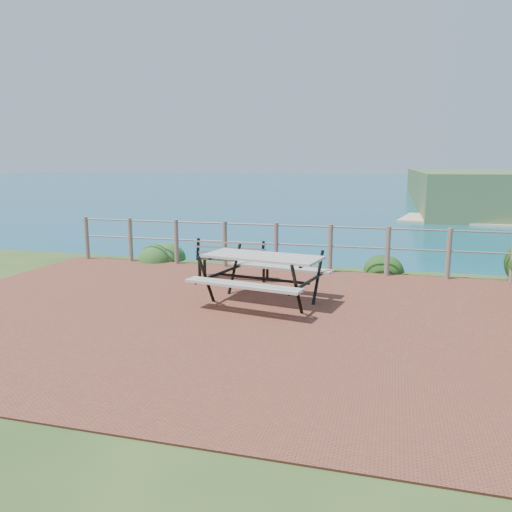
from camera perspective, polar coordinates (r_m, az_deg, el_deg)
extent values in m
cube|color=brown|center=(7.58, -3.49, -6.69)|extent=(10.00, 7.00, 0.12)
plane|color=#167484|center=(206.88, 14.88, 9.44)|extent=(1200.00, 1200.00, 0.00)
cylinder|color=#6B5B4C|center=(12.47, -18.78, 1.98)|extent=(0.10, 0.10, 1.00)
cylinder|color=#6B5B4C|center=(11.86, -14.16, 1.81)|extent=(0.10, 0.10, 1.00)
cylinder|color=#6B5B4C|center=(11.35, -9.09, 1.62)|extent=(0.10, 0.10, 1.00)
cylinder|color=#6B5B4C|center=(10.92, -3.58, 1.39)|extent=(0.10, 0.10, 1.00)
cylinder|color=#6B5B4C|center=(10.61, 2.30, 1.14)|extent=(0.10, 0.10, 1.00)
cylinder|color=#6B5B4C|center=(10.42, 8.48, 0.86)|extent=(0.10, 0.10, 1.00)
cylinder|color=#6B5B4C|center=(10.35, 14.81, 0.56)|extent=(0.10, 0.10, 1.00)
cylinder|color=#6B5B4C|center=(10.41, 21.15, 0.25)|extent=(0.10, 0.10, 1.00)
cylinder|color=slate|center=(10.55, 2.32, 3.55)|extent=(9.40, 0.04, 0.04)
cylinder|color=slate|center=(10.60, 2.30, 1.40)|extent=(9.40, 0.04, 0.04)
cube|color=#9F998E|center=(7.95, 0.79, -0.08)|extent=(1.96, 1.08, 0.04)
cube|color=#9F998E|center=(8.01, 0.78, -2.25)|extent=(1.87, 0.60, 0.04)
cube|color=#9F998E|center=(8.01, 0.78, -2.25)|extent=(1.87, 0.60, 0.04)
cylinder|color=black|center=(8.03, 0.78, -2.60)|extent=(1.57, 0.33, 0.05)
cube|color=brown|center=(9.75, -2.61, -0.34)|extent=(1.43, 0.38, 0.03)
cube|color=brown|center=(9.71, -2.62, 1.10)|extent=(1.42, 0.13, 0.32)
cube|color=black|center=(9.79, -2.60, -1.46)|extent=(0.05, 0.05, 0.39)
cube|color=black|center=(9.79, -2.60, -1.46)|extent=(0.05, 0.05, 0.39)
cube|color=black|center=(9.79, -2.60, -1.46)|extent=(0.05, 0.05, 0.39)
cube|color=black|center=(9.79, -2.60, -1.46)|extent=(0.05, 0.05, 0.39)
ellipsoid|color=#1F521E|center=(12.10, -10.78, -0.39)|extent=(0.88, 0.88, 0.67)
ellipsoid|color=#204916|center=(11.00, 15.07, -1.64)|extent=(0.77, 0.77, 0.51)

